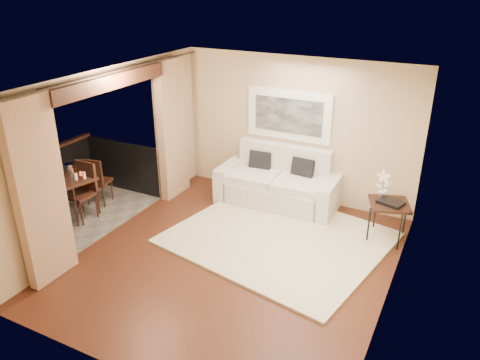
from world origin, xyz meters
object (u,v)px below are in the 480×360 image
Objects in this scene: balcony_chair_far at (95,178)px; sofa at (279,184)px; balcony_chair_near at (84,186)px; ice_bucket at (69,169)px; bistro_table at (73,182)px; side_table at (389,206)px; orchid at (383,184)px.

sofa is at bearing -165.12° from balcony_chair_far.
balcony_chair_near is 5.10× the size of ice_bucket.
sofa is 2.20× the size of balcony_chair_near.
bistro_table is 0.78× the size of balcony_chair_near.
bistro_table is 0.19m from balcony_chair_near.
sofa is at bearing 167.99° from side_table.
side_table is at bearing 18.62° from bistro_table.
sofa reaches higher than balcony_chair_far.
ice_bucket is (-0.29, 0.01, 0.27)m from balcony_chair_near.
side_table is at bearing -41.74° from orchid.
sofa reaches higher than balcony_chair_near.
sofa is at bearing 171.10° from orchid.
orchid is at bearing 138.26° from side_table.
orchid is 0.45× the size of balcony_chair_near.
orchid is at bearing -9.97° from sofa.
balcony_chair_near reaches higher than ice_bucket.
bistro_table is (-2.98, -2.15, 0.30)m from sofa.
orchid is 5.09m from balcony_chair_near.
orchid is (-0.16, 0.14, 0.29)m from side_table.
ice_bucket is (-5.05, -1.75, -0.03)m from orchid.
ice_bucket reaches higher than side_table.
orchid reaches higher than ice_bucket.
balcony_chair_near is at bearing -159.71° from orchid.
ice_bucket is (-5.21, -1.61, 0.26)m from side_table.
orchid is at bearing 21.97° from balcony_chair_near.
sofa reaches higher than bistro_table.
sofa reaches higher than ice_bucket.
side_table is 5.46m from ice_bucket.
balcony_chair_near is (0.16, -0.45, 0.06)m from balcony_chair_far.
orchid reaches higher than sofa.
orchid reaches higher than side_table.
balcony_chair_far is (-5.08, -1.17, -0.06)m from side_table.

